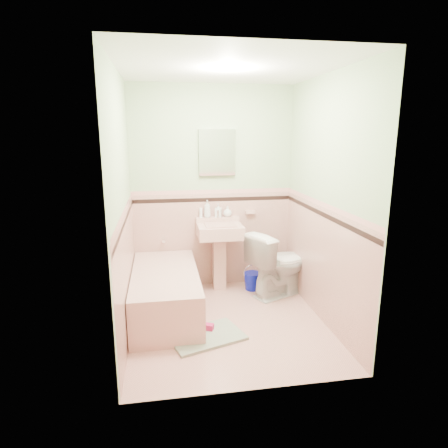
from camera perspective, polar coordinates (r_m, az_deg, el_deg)
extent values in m
plane|color=tan|center=(4.15, 0.59, -14.37)|extent=(2.20, 2.20, 0.00)
plane|color=white|center=(3.72, 0.68, 22.16)|extent=(2.20, 2.20, 0.00)
plane|color=beige|center=(4.81, -1.67, 5.19)|extent=(2.50, 0.00, 2.50)
plane|color=beige|center=(2.69, 4.73, -1.32)|extent=(2.50, 0.00, 2.50)
plane|color=beige|center=(3.70, -14.82, 2.31)|extent=(0.00, 2.50, 2.50)
plane|color=beige|center=(4.03, 14.79, 3.19)|extent=(0.00, 2.50, 2.50)
plane|color=#D49C8E|center=(4.93, -1.60, -2.32)|extent=(2.00, 0.00, 2.00)
plane|color=#D49C8E|center=(2.93, 4.43, -13.67)|extent=(2.00, 0.00, 2.00)
plane|color=#D49C8E|center=(3.87, -14.08, -7.17)|extent=(0.00, 2.20, 2.20)
plane|color=#D49C8E|center=(4.18, 14.11, -5.60)|extent=(0.00, 2.20, 2.20)
plane|color=black|center=(4.81, -1.63, 3.63)|extent=(2.00, 0.00, 2.00)
plane|color=black|center=(2.74, 4.59, -3.86)|extent=(2.00, 0.00, 2.00)
plane|color=black|center=(3.72, -14.43, 0.36)|extent=(0.00, 2.20, 2.20)
plane|color=black|center=(4.05, 14.45, 1.38)|extent=(0.00, 2.20, 2.20)
plane|color=tan|center=(4.80, -1.64, 4.81)|extent=(2.00, 0.00, 2.00)
plane|color=tan|center=(2.71, 4.63, -1.84)|extent=(2.00, 0.00, 2.00)
plane|color=tan|center=(3.70, -14.52, 1.87)|extent=(0.00, 2.20, 2.20)
plane|color=tan|center=(4.03, 14.53, 2.77)|extent=(0.00, 2.20, 2.20)
cube|color=#CD9A8E|center=(4.30, -8.63, -10.18)|extent=(0.70, 1.50, 0.45)
cylinder|color=silver|center=(4.85, -8.95, -2.40)|extent=(0.04, 0.12, 0.04)
cylinder|color=silver|center=(4.77, -0.89, 1.47)|extent=(0.02, 0.02, 0.10)
cube|color=white|center=(4.75, -1.05, 10.55)|extent=(0.44, 0.04, 0.55)
cube|color=#CD9A8E|center=(4.91, 3.87, 1.78)|extent=(0.12, 0.07, 0.04)
imported|color=#B2B2B2|center=(4.78, -2.49, 2.26)|extent=(0.09, 0.09, 0.22)
imported|color=#B2B2B2|center=(4.80, -0.86, 2.03)|extent=(0.09, 0.10, 0.17)
imported|color=#B2B2B2|center=(4.83, 0.53, 1.86)|extent=(0.12, 0.12, 0.13)
cylinder|color=white|center=(4.78, -3.45, 1.66)|extent=(0.05, 0.05, 0.12)
imported|color=white|center=(4.71, 8.19, -5.79)|extent=(0.89, 0.73, 0.79)
cube|color=gray|center=(3.88, -2.67, -16.25)|extent=(0.80, 0.65, 0.03)
cube|color=#BF1E59|center=(3.96, -2.64, -14.92)|extent=(0.16, 0.12, 0.06)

